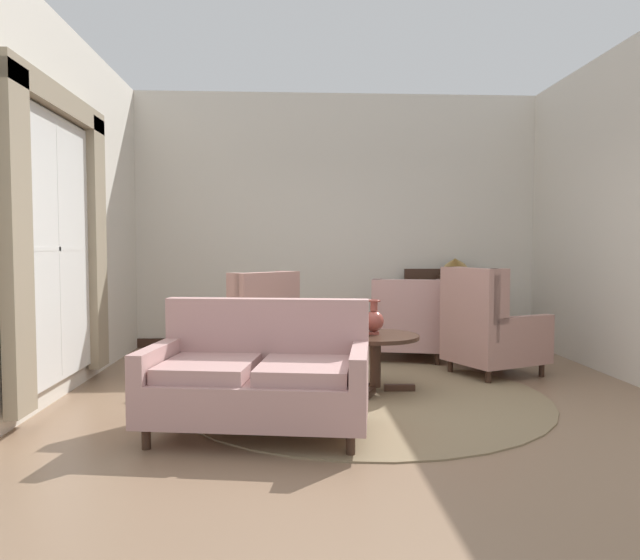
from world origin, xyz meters
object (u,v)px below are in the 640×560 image
coffee_table (375,347)px  side_table (484,327)px  sideboard (448,312)px  settee (259,378)px  armchair_back_corner (408,324)px  porcelain_vase (374,320)px  armchair_near_sideboard (488,331)px  gramophone (454,268)px  armchair_far_left (253,331)px

coffee_table → side_table: (1.36, 1.08, 0.03)m
sideboard → coffee_table: bearing=-119.4°
settee → armchair_back_corner: bearing=67.2°
porcelain_vase → settee: 1.52m
settee → sideboard: bearing=64.6°
coffee_table → armchair_near_sideboard: (1.25, 0.62, 0.04)m
armchair_near_sideboard → gramophone: gramophone is taller
side_table → armchair_far_left: bearing=-173.8°
sideboard → porcelain_vase: bearing=-120.0°
porcelain_vase → sideboard: size_ratio=0.29×
coffee_table → armchair_back_corner: bearing=68.2°
coffee_table → settee: (-0.99, -1.11, -0.02)m
side_table → gramophone: 1.26m
armchair_near_sideboard → armchair_back_corner: 1.11m
armchair_back_corner → gramophone: gramophone is taller
coffee_table → porcelain_vase: size_ratio=2.50×
armchair_back_corner → armchair_far_left: armchair_far_left is taller
armchair_near_sideboard → sideboard: 1.65m
armchair_near_sideboard → armchair_back_corner: (-0.64, 0.91, -0.05)m
armchair_back_corner → armchair_far_left: (-1.77, -0.73, 0.04)m
side_table → gramophone: gramophone is taller
porcelain_vase → gramophone: 2.56m
armchair_near_sideboard → gramophone: bearing=-26.5°
coffee_table → armchair_near_sideboard: bearing=26.5°
armchair_back_corner → sideboard: (0.67, 0.73, 0.06)m
side_table → gramophone: bearing=91.4°
settee → armchair_back_corner: (1.61, 2.64, 0.02)m
settee → armchair_far_left: bearing=103.3°
armchair_back_corner → side_table: size_ratio=1.41×
settee → armchair_back_corner: armchair_back_corner is taller
coffee_table → armchair_far_left: (-1.15, 0.81, 0.04)m
coffee_table → armchair_back_corner: 1.66m
coffee_table → settee: 1.48m
armchair_back_corner → coffee_table: bearing=80.7°
settee → armchair_far_left: armchair_far_left is taller
sideboard → side_table: bearing=-86.4°
armchair_far_left → side_table: bearing=141.9°
coffee_table → gramophone: size_ratio=1.57×
armchair_near_sideboard → coffee_table: bearing=92.9°
gramophone → settee: bearing=-125.2°
armchair_back_corner → gramophone: (0.71, 0.65, 0.64)m
armchair_near_sideboard → gramophone: 1.67m
settee → armchair_back_corner: size_ratio=1.58×
armchair_far_left → side_table: armchair_far_left is taller
settee → gramophone: (2.32, 3.29, 0.66)m
armchair_near_sideboard → armchair_far_left: 2.41m
gramophone → coffee_table: bearing=-121.3°
porcelain_vase → armchair_far_left: armchair_far_left is taller
coffee_table → side_table: side_table is taller
armchair_far_left → side_table: size_ratio=1.48×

